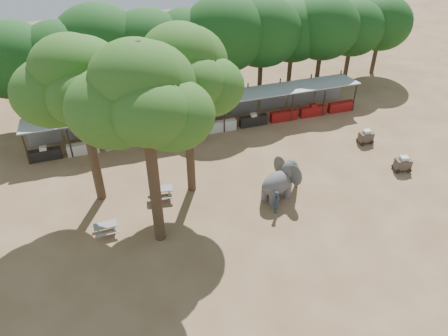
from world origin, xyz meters
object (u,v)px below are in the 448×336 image
object	(u,v)px
elephant	(281,180)
picnic_table_near	(106,228)
yard_tree_back	(183,71)
cart_front	(403,164)
cart_back	(366,137)
handler	(277,202)
yard_tree_center	(141,97)
picnic_table_far	(161,192)
yard_tree_left	(76,83)

from	to	relation	value
elephant	picnic_table_near	xyz separation A→B (m)	(-11.52, -0.09, -0.83)
yard_tree_back	cart_front	distance (m)	17.42
picnic_table_near	cart_front	distance (m)	21.14
picnic_table_near	cart_back	distance (m)	21.15
handler	cart_back	size ratio (longest dim) A/B	1.33
yard_tree_center	handler	size ratio (longest dim) A/B	7.49
handler	cart_front	world-z (taller)	handler
picnic_table_far	elephant	bearing A→B (deg)	-8.61
yard_tree_left	yard_tree_center	size ratio (longest dim) A/B	0.92
yard_tree_back	picnic_table_far	size ratio (longest dim) A/B	6.53
picnic_table_far	handler	bearing A→B (deg)	-20.86
yard_tree_left	cart_front	world-z (taller)	yard_tree_left
handler	yard_tree_center	bearing A→B (deg)	113.14
elephant	yard_tree_back	bearing A→B (deg)	132.64
cart_back	picnic_table_far	bearing A→B (deg)	-172.36
elephant	picnic_table_far	xyz separation A→B (m)	(-7.66, 2.24, -0.77)
yard_tree_left	yard_tree_back	world-z (taller)	yard_tree_back
picnic_table_near	picnic_table_far	size ratio (longest dim) A/B	0.81
yard_tree_back	picnic_table_far	world-z (taller)	yard_tree_back
yard_tree_left	yard_tree_center	xyz separation A→B (m)	(3.00, -5.00, 1.01)
handler	cart_front	xyz separation A→B (m)	(10.56, 1.37, -0.22)
yard_tree_back	elephant	size ratio (longest dim) A/B	3.31
yard_tree_back	picnic_table_far	bearing A→B (deg)	-166.61
handler	picnic_table_far	bearing A→B (deg)	85.68
yard_tree_left	picnic_table_far	world-z (taller)	yard_tree_left
handler	picnic_table_near	distance (m)	10.67
picnic_table_far	cart_front	xyz separation A→B (m)	(17.29, -2.29, 0.07)
yard_tree_back	cart_front	world-z (taller)	yard_tree_back
cart_front	cart_back	distance (m)	4.14
yard_tree_left	yard_tree_back	size ratio (longest dim) A/B	0.97
picnic_table_near	picnic_table_far	distance (m)	4.50
elephant	handler	xyz separation A→B (m)	(-0.94, -1.42, -0.47)
elephant	cart_back	bearing A→B (deg)	2.31
yard_tree_back	cart_front	bearing A→B (deg)	-10.34
yard_tree_back	elephant	world-z (taller)	yard_tree_back
picnic_table_far	yard_tree_left	bearing A→B (deg)	167.12
cart_front	cart_back	bearing A→B (deg)	107.34
yard_tree_back	picnic_table_far	xyz separation A→B (m)	(-2.04, -0.49, -8.03)
cart_back	yard_tree_center	bearing A→B (deg)	-161.86
yard_tree_back	yard_tree_center	bearing A→B (deg)	-126.86
yard_tree_back	cart_back	xyz separation A→B (m)	(14.84, 1.34, -7.97)
picnic_table_near	yard_tree_back	bearing A→B (deg)	23.40
yard_tree_back	handler	distance (m)	9.95
elephant	picnic_table_near	distance (m)	11.55
yard_tree_center	picnic_table_near	bearing A→B (deg)	157.74
picnic_table_far	yard_tree_back	bearing A→B (deg)	21.08
yard_tree_back	handler	xyz separation A→B (m)	(4.69, -4.15, -7.74)
yard_tree_center	picnic_table_far	world-z (taller)	yard_tree_center
yard_tree_center	elephant	world-z (taller)	yard_tree_center
elephant	handler	distance (m)	1.77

